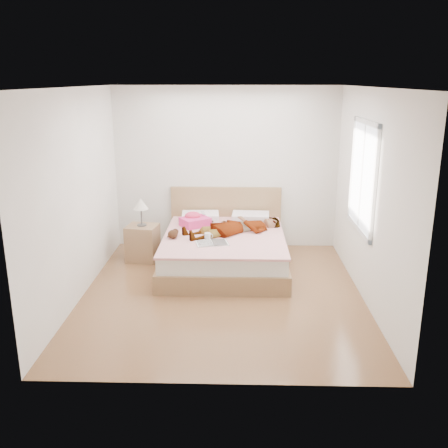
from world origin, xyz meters
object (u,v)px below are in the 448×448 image
Objects in this scene: phone at (203,213)px; plush_toy at (173,234)px; woman at (235,225)px; bed at (224,248)px; coffee_mug at (208,236)px; nightstand at (143,240)px; magazine at (212,243)px; towel at (195,220)px.

phone is 0.39× the size of plush_toy.
bed is at bearing -91.56° from woman.
woman reaches higher than phone.
bed reaches higher than phone.
woman is 16.94× the size of phone.
woman reaches higher than coffee_mug.
woman is 1.61× the size of nightstand.
magazine is at bearing -106.13° from phone.
woman is at bearing -24.23° from towel.
plush_toy is at bearing 156.84° from magazine.
nightstand reaches higher than towel.
nightstand reaches higher than woman.
towel is at bearing 109.90° from coffee_mug.
bed reaches higher than magazine.
coffee_mug is (-0.38, -0.39, -0.06)m from woman.
woman is 3.00× the size of towel.
magazine is at bearing -69.95° from towel.
plush_toy is at bearing -95.91° from woman.
coffee_mug is at bearing -70.10° from towel.
phone is 0.19× the size of magazine.
woman is 0.55m from coffee_mug.
phone is at bearing 100.81° from magazine.
bed reaches higher than towel.
nightstand is (-1.42, 0.12, -0.30)m from woman.
towel is at bearing -164.32° from phone.
towel is at bearing 110.05° from magazine.
nightstand is (-0.79, -0.16, -0.28)m from towel.
phone is 1.02m from nightstand.
bed reaches higher than nightstand.
towel is at bearing 142.75° from bed.
phone is at bearing 62.82° from plush_toy.
coffee_mug is at bearing -6.29° from plush_toy.
towel is (-0.47, 0.36, 0.32)m from bed.
nightstand is at bearing 169.79° from phone.
plush_toy reaches higher than coffee_mug.
woman is 12.51× the size of coffee_mug.
woman is at bearing -65.60° from phone.
coffee_mug is at bearing -71.26° from woman.
bed reaches higher than woman.
bed is 4.27× the size of magazine.
bed is at bearing -9.01° from nightstand.
bed is at bearing 72.93° from magazine.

